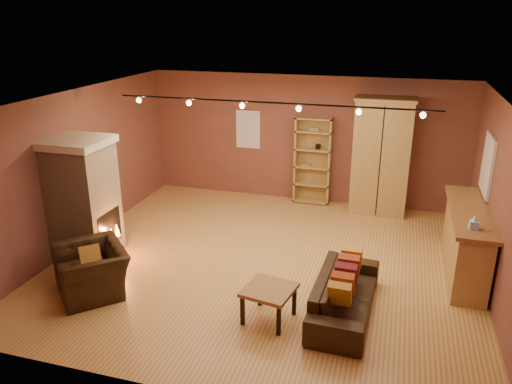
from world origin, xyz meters
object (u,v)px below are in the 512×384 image
(loveseat, at_px, (345,288))
(armoire, at_px, (381,156))
(armchair, at_px, (91,263))
(coffee_table, at_px, (269,293))
(bar_counter, at_px, (466,241))
(bookcase, at_px, (313,160))
(fireplace, at_px, (84,200))

(loveseat, bearing_deg, armoire, -1.02)
(armchair, bearing_deg, loveseat, 52.52)
(armoire, distance_m, loveseat, 4.15)
(armoire, height_order, armchair, armoire)
(loveseat, height_order, coffee_table, loveseat)
(bar_counter, height_order, coffee_table, bar_counter)
(bookcase, bearing_deg, coffee_table, -86.91)
(fireplace, height_order, armchair, fireplace)
(fireplace, bearing_deg, coffee_table, -15.64)
(bar_counter, relative_size, armchair, 1.80)
(coffee_table, bearing_deg, armoire, 75.15)
(fireplace, xyz_separation_m, bar_counter, (6.24, 1.20, -0.49))
(bookcase, height_order, armchair, bookcase)
(bookcase, relative_size, armoire, 0.79)
(fireplace, distance_m, armchair, 1.39)
(armchair, xyz_separation_m, coffee_table, (2.78, 0.04, -0.07))
(fireplace, xyz_separation_m, armoire, (4.72, 3.54, 0.17))
(bookcase, bearing_deg, loveseat, -73.76)
(bookcase, xyz_separation_m, armoire, (1.45, -0.21, 0.25))
(coffee_table, bearing_deg, fireplace, 164.36)
(bookcase, distance_m, armoire, 1.49)
(bar_counter, bearing_deg, coffee_table, -141.26)
(fireplace, height_order, coffee_table, fireplace)
(armoire, xyz_separation_m, armchair, (-3.98, -4.56, -0.75))
(fireplace, relative_size, armoire, 0.86)
(armoire, distance_m, armchair, 6.10)
(loveseat, xyz_separation_m, coffee_table, (-0.99, -0.46, 0.02))
(bar_counter, distance_m, coffee_table, 3.49)
(bookcase, relative_size, bar_counter, 0.83)
(bar_counter, relative_size, loveseat, 1.17)
(armoire, distance_m, bar_counter, 2.87)
(fireplace, height_order, loveseat, fireplace)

